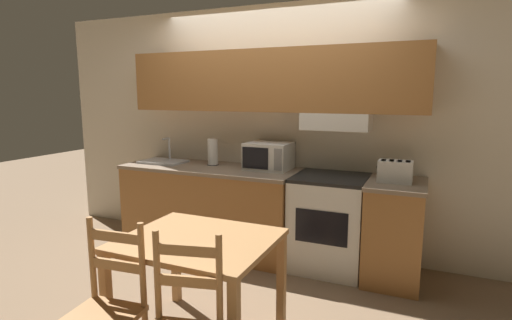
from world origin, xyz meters
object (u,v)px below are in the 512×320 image
(stove_range, at_px, (329,222))
(paper_towel_roll, at_px, (213,152))
(sink_basin, at_px, (163,161))
(toaster, at_px, (395,171))
(microwave, at_px, (269,156))
(chair_left_of_table, at_px, (104,313))
(dining_table, at_px, (198,253))

(stove_range, height_order, paper_towel_roll, paper_towel_roll)
(paper_towel_roll, bearing_deg, sink_basin, -170.71)
(toaster, xyz_separation_m, sink_basin, (-2.44, 0.02, -0.08))
(microwave, distance_m, chair_left_of_table, 2.24)
(sink_basin, relative_size, paper_towel_roll, 1.69)
(sink_basin, bearing_deg, toaster, -0.37)
(toaster, height_order, paper_towel_roll, paper_towel_roll)
(dining_table, bearing_deg, toaster, 53.15)
(chair_left_of_table, bearing_deg, microwave, 81.09)
(toaster, relative_size, paper_towel_roll, 1.06)
(stove_range, distance_m, sink_basin, 1.93)
(sink_basin, bearing_deg, microwave, 5.32)
(sink_basin, height_order, chair_left_of_table, sink_basin)
(dining_table, relative_size, chair_left_of_table, 1.03)
(stove_range, height_order, dining_table, stove_range)
(microwave, relative_size, paper_towel_roll, 1.57)
(microwave, xyz_separation_m, sink_basin, (-1.22, -0.11, -0.12))
(stove_range, xyz_separation_m, toaster, (0.56, -0.03, 0.54))
(stove_range, height_order, sink_basin, sink_basin)
(stove_range, distance_m, toaster, 0.78)
(toaster, bearing_deg, chair_left_of_table, -123.67)
(dining_table, bearing_deg, paper_towel_roll, 116.28)
(toaster, relative_size, dining_table, 0.31)
(microwave, distance_m, dining_table, 1.64)
(dining_table, bearing_deg, microwave, 94.87)
(chair_left_of_table, bearing_deg, toaster, 50.80)
(chair_left_of_table, bearing_deg, paper_towel_roll, 97.88)
(stove_range, height_order, toaster, toaster)
(microwave, bearing_deg, stove_range, -8.46)
(paper_towel_roll, bearing_deg, microwave, 1.69)
(dining_table, bearing_deg, chair_left_of_table, -114.50)
(sink_basin, distance_m, paper_towel_roll, 0.60)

